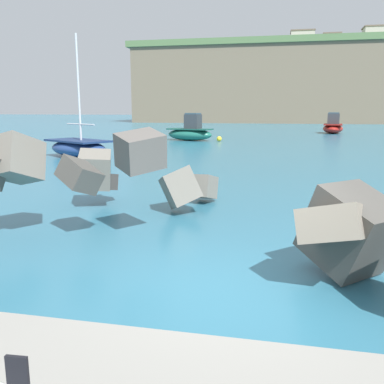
% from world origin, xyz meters
% --- Properties ---
extents(ground_plane, '(400.00, 400.00, 0.00)m').
position_xyz_m(ground_plane, '(0.00, 0.00, 0.00)').
color(ground_plane, '#2D6B84').
extents(breakwater_jetty, '(31.58, 8.47, 2.36)m').
position_xyz_m(breakwater_jetty, '(0.70, 2.38, 1.03)').
color(breakwater_jetty, '#4C4944').
rests_on(breakwater_jetty, ground).
extents(boat_near_left, '(4.88, 4.06, 6.78)m').
position_xyz_m(boat_near_left, '(-10.74, 16.20, 0.56)').
color(boat_near_left, navy).
rests_on(boat_near_left, ground).
extents(boat_near_centre, '(4.56, 2.81, 2.41)m').
position_xyz_m(boat_near_centre, '(-7.18, 30.35, 0.76)').
color(boat_near_centre, '#1E6656').
rests_on(boat_near_centre, ground).
extents(boat_mid_left, '(2.68, 4.49, 2.38)m').
position_xyz_m(boat_mid_left, '(6.51, 44.87, 0.76)').
color(boat_mid_left, maroon).
rests_on(boat_mid_left, ground).
extents(mooring_buoy_inner, '(0.44, 0.44, 0.44)m').
position_xyz_m(mooring_buoy_inner, '(-4.54, 30.00, 0.22)').
color(mooring_buoy_inner, yellow).
rests_on(mooring_buoy_inner, ground).
extents(headland_bluff, '(85.32, 43.25, 16.19)m').
position_xyz_m(headland_bluff, '(12.10, 98.68, 8.12)').
color(headland_bluff, '#756651').
rests_on(headland_bluff, ground).
extents(station_building_west, '(8.36, 4.23, 4.51)m').
position_xyz_m(station_building_west, '(3.04, 108.36, 18.46)').
color(station_building_west, silver).
rests_on(station_building_west, headland_bluff).
extents(station_building_central, '(4.43, 5.03, 5.00)m').
position_xyz_m(station_building_central, '(12.07, 108.33, 18.70)').
color(station_building_central, '#B2ADA3').
rests_on(station_building_central, headland_bluff).
extents(station_building_east, '(6.84, 4.92, 5.07)m').
position_xyz_m(station_building_east, '(21.62, 101.29, 18.74)').
color(station_building_east, '#B2ADA3').
rests_on(station_building_east, headland_bluff).
extents(station_building_annex, '(5.85, 5.29, 5.50)m').
position_xyz_m(station_building_annex, '(4.94, 105.91, 18.95)').
color(station_building_annex, '#B2ADA3').
rests_on(station_building_annex, headland_bluff).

